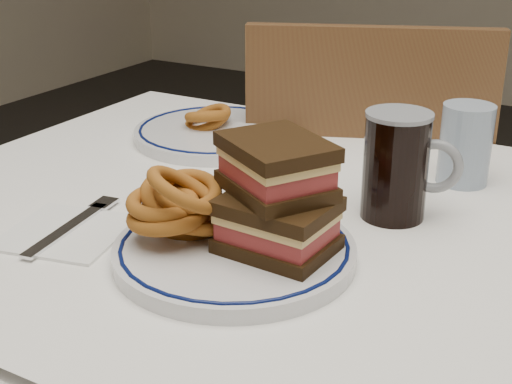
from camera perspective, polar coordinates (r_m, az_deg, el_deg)
The scene contains 11 objects.
dining_table at distance 0.98m, azimuth 6.31°, elevation -8.19°, with size 1.27×0.87×0.75m.
chair_far at distance 1.48m, azimuth 8.33°, elevation -2.84°, with size 0.57×0.57×0.94m.
main_plate at distance 0.83m, azimuth -1.73°, elevation -4.69°, with size 0.28×0.28×0.02m.
reuben_sandwich at distance 0.80m, azimuth 1.68°, elevation -0.31°, with size 0.16×0.15×0.13m.
onion_rings_main at distance 0.84m, azimuth -6.02°, elevation -1.09°, with size 0.12×0.15×0.12m.
ketchup_ramekin at distance 0.92m, azimuth -0.80°, elevation -0.30°, with size 0.05×0.05×0.03m.
beer_mug at distance 0.94m, azimuth 11.29°, elevation 2.14°, with size 0.13×0.09×0.14m.
water_glass at distance 1.08m, azimuth 16.41°, elevation 3.67°, with size 0.08×0.08×0.12m, color #8FA2B9.
far_plate at distance 1.25m, azimuth -3.11°, elevation 4.78°, with size 0.29×0.29×0.02m.
onion_rings_far at distance 1.26m, azimuth -3.93°, elevation 5.94°, with size 0.10×0.10×0.07m.
napkin_fork at distance 0.93m, azimuth -14.79°, elevation -2.99°, with size 0.17×0.19×0.01m.
Camera 1 is at (0.32, -0.78, 1.14)m, focal length 50.00 mm.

